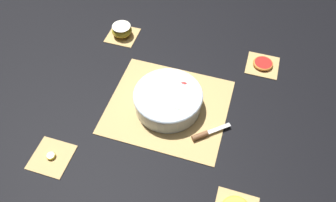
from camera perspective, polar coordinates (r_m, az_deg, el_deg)
ground_plane at (r=1.16m, az=0.00°, el=-1.01°), size 6.00×6.00×0.00m
bamboo_mat_center at (r=1.16m, az=0.00°, el=-0.92°), size 0.41×0.36×0.01m
coaster_mat_near_left at (r=1.11m, az=-19.62°, el=-9.16°), size 0.12×0.12×0.01m
coaster_mat_far_left at (r=1.42m, az=-7.92°, el=11.29°), size 0.12×0.12×0.01m
coaster_mat_far_right at (r=1.34m, az=16.13°, el=6.02°), size 0.12×0.12×0.01m
fruit_salad_bowl at (r=1.12m, az=-0.01°, el=0.36°), size 0.24×0.24×0.07m
paring_knife at (r=1.08m, az=5.94°, el=-5.89°), size 0.12×0.10×0.02m
apple_half at (r=1.40m, az=-8.05°, el=12.12°), size 0.08×0.08×0.05m
banana_coin_single at (r=1.11m, az=-19.73°, el=-8.97°), size 0.03×0.03×0.01m
grapefruit_slice at (r=1.33m, az=16.22°, el=6.29°), size 0.08×0.08×0.01m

